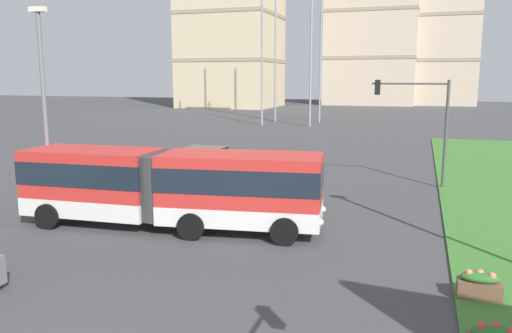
# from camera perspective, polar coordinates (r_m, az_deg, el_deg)

# --- Properties ---
(articulated_bus) EXTENTS (11.99, 3.75, 3.00)m
(articulated_bus) POSITION_cam_1_polar(r_m,az_deg,el_deg) (19.97, -9.61, -2.20)
(articulated_bus) COLOR red
(articulated_bus) RESTS_ON ground
(car_black_sedan) EXTENTS (4.43, 2.08, 1.58)m
(car_black_sedan) POSITION_cam_1_polar(r_m,az_deg,el_deg) (31.63, -5.44, 0.70)
(car_black_sedan) COLOR black
(car_black_sedan) RESTS_ON ground
(flower_planter_2) EXTENTS (1.10, 0.56, 0.74)m
(flower_planter_2) POSITION_cam_1_polar(r_m,az_deg,el_deg) (14.95, 23.76, -12.02)
(flower_planter_2) COLOR brown
(flower_planter_2) RESTS_ON grass_median
(traffic_light_far_right) EXTENTS (3.96, 0.28, 5.69)m
(traffic_light_far_right) POSITION_cam_1_polar(r_m,az_deg,el_deg) (28.30, 17.93, 5.69)
(traffic_light_far_right) COLOR #474C51
(traffic_light_far_right) RESTS_ON ground
(streetlight_left) EXTENTS (0.70, 0.28, 8.61)m
(streetlight_left) POSITION_cam_1_polar(r_m,az_deg,el_deg) (22.95, -22.63, 6.54)
(streetlight_left) COLOR slate
(streetlight_left) RESTS_ON ground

